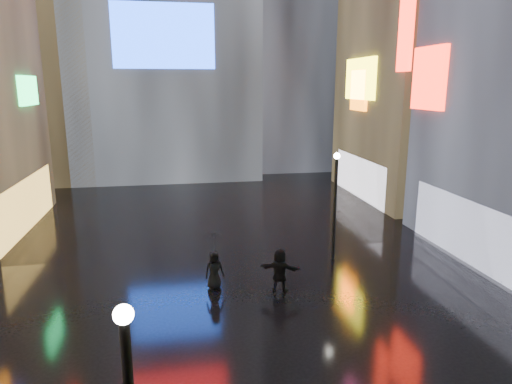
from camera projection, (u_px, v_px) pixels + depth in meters
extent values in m
plane|color=black|center=(228.00, 253.00, 22.97)|extent=(140.00, 140.00, 0.00)
cube|color=#FFC659|center=(26.00, 204.00, 26.50)|extent=(0.20, 10.00, 3.00)
cube|color=#18D95B|center=(28.00, 91.00, 26.82)|extent=(0.25, 3.00, 1.71)
cube|color=white|center=(468.00, 231.00, 21.64)|extent=(0.20, 9.00, 3.00)
cube|color=red|center=(429.00, 78.00, 23.92)|extent=(0.25, 2.99, 3.26)
cube|color=black|center=(435.00, 1.00, 32.06)|extent=(10.00, 12.00, 28.00)
cube|color=white|center=(360.00, 177.00, 34.10)|extent=(0.20, 9.00, 3.00)
cube|color=yellow|center=(360.00, 79.00, 32.72)|extent=(0.25, 4.92, 2.91)
cube|color=orange|center=(359.00, 91.00, 33.02)|extent=(0.25, 2.63, 2.87)
cube|color=#194CFF|center=(164.00, 36.00, 35.91)|extent=(8.00, 0.20, 5.00)
cube|color=black|center=(32.00, 27.00, 38.71)|extent=(10.00, 10.00, 26.00)
sphere|color=white|center=(123.00, 315.00, 6.51)|extent=(0.30, 0.30, 0.30)
cylinder|color=black|center=(335.00, 209.00, 21.58)|extent=(0.16, 0.16, 5.00)
sphere|color=white|center=(337.00, 156.00, 20.99)|extent=(0.30, 0.30, 0.30)
imported|color=black|center=(214.00, 270.00, 18.76)|extent=(0.87, 0.65, 1.61)
imported|color=black|center=(280.00, 271.00, 18.47)|extent=(1.76, 1.13, 1.81)
imported|color=black|center=(214.00, 242.00, 18.48)|extent=(1.05, 1.04, 0.81)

